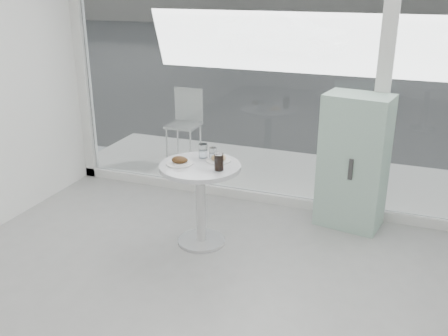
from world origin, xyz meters
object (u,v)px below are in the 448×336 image
at_px(plate_fritter, 180,161).
at_px(plate_donut, 218,159).
at_px(main_table, 200,188).
at_px(mint_cabinet, 354,162).
at_px(water_tumbler_a, 203,152).
at_px(car_white, 283,30).
at_px(water_tumbler_b, 213,154).
at_px(cola_glass, 219,162).
at_px(patio_chair, 186,119).

height_order(plate_fritter, plate_donut, plate_fritter).
height_order(main_table, mint_cabinet, mint_cabinet).
distance_m(plate_donut, water_tumbler_a, 0.17).
xyz_separation_m(car_white, water_tumbler_a, (2.43, -12.32, 0.10)).
distance_m(mint_cabinet, water_tumbler_a, 1.45).
bearing_deg(mint_cabinet, car_white, 117.52).
distance_m(main_table, car_white, 12.74).
height_order(water_tumbler_b, cola_glass, cola_glass).
bearing_deg(water_tumbler_a, plate_fritter, -118.58).
relative_size(patio_chair, water_tumbler_b, 8.21).
bearing_deg(car_white, patio_chair, -164.79).
relative_size(mint_cabinet, water_tumbler_b, 11.74).
distance_m(plate_fritter, water_tumbler_b, 0.31).
xyz_separation_m(main_table, cola_glass, (0.20, -0.07, 0.29)).
bearing_deg(mint_cabinet, patio_chair, 163.72).
bearing_deg(car_white, main_table, -161.21).
bearing_deg(plate_donut, mint_cabinet, 33.50).
bearing_deg(mint_cabinet, water_tumbler_a, -141.40).
relative_size(plate_fritter, plate_donut, 1.06).
xyz_separation_m(mint_cabinet, plate_donut, (-1.10, -0.73, 0.14)).
bearing_deg(patio_chair, plate_donut, -58.15).
bearing_deg(cola_glass, mint_cabinet, 42.68).
height_order(patio_chair, cola_glass, patio_chair).
distance_m(car_white, plate_fritter, 12.76).
relative_size(car_white, plate_donut, 19.30).
height_order(plate_donut, cola_glass, cola_glass).
relative_size(water_tumbler_b, cola_glass, 0.73).
distance_m(patio_chair, cola_glass, 2.44).
xyz_separation_m(mint_cabinet, water_tumbler_b, (-1.16, -0.71, 0.17)).
bearing_deg(main_table, mint_cabinet, 35.54).
height_order(car_white, water_tumbler_b, car_white).
bearing_deg(water_tumbler_b, main_table, -109.13).
bearing_deg(mint_cabinet, water_tumbler_b, -138.75).
bearing_deg(cola_glass, plate_donut, 112.30).
bearing_deg(car_white, plate_fritter, -162.01).
bearing_deg(water_tumbler_a, patio_chair, 119.34).
xyz_separation_m(plate_fritter, water_tumbler_b, (0.23, 0.21, 0.02)).
bearing_deg(water_tumbler_a, car_white, 101.14).
bearing_deg(car_white, water_tumbler_b, -160.82).
relative_size(car_white, water_tumbler_a, 32.87).
distance_m(main_table, water_tumbler_b, 0.32).
distance_m(main_table, plate_fritter, 0.30).
xyz_separation_m(car_white, plate_donut, (2.59, -12.36, 0.06)).
xyz_separation_m(patio_chair, cola_glass, (1.27, -2.06, 0.27)).
bearing_deg(main_table, car_white, 101.19).
bearing_deg(patio_chair, water_tumbler_a, -61.40).
bearing_deg(mint_cabinet, cola_glass, -127.42).
bearing_deg(main_table, patio_chair, 118.14).
relative_size(main_table, cola_glass, 5.03).
relative_size(main_table, patio_chair, 0.84).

